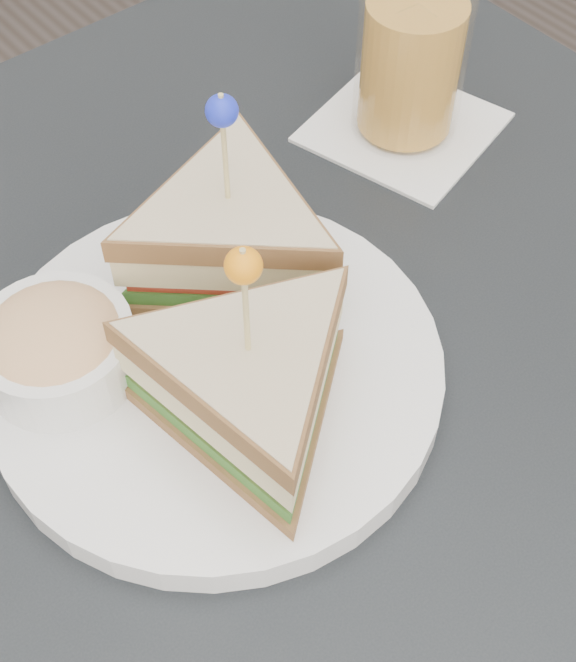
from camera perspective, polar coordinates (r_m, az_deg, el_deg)
The scene contains 3 objects.
table at distance 0.61m, azimuth -0.13°, elevation -8.39°, with size 0.80×0.80×0.75m.
plate_meal at distance 0.52m, azimuth -4.42°, elevation 0.40°, with size 0.31×0.31×0.16m.
drink_set at distance 0.67m, azimuth 7.72°, elevation 16.92°, with size 0.15×0.15×0.16m.
Camera 1 is at (-0.19, -0.23, 1.20)m, focal length 50.00 mm.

